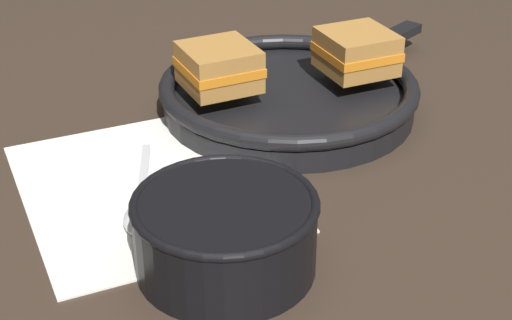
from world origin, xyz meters
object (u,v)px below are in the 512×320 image
object	(u,v)px
soup_bowl	(225,229)
sandwich_near_left	(357,51)
spoon	(141,205)
sandwich_near_right	(219,67)
skillet	(290,94)

from	to	relation	value
soup_bowl	sandwich_near_left	distance (m)	0.34
spoon	sandwich_near_left	xyz separation A→B (m)	(-0.07, 0.31, 0.06)
soup_bowl	sandwich_near_right	distance (m)	0.27
sandwich_near_left	spoon	bearing A→B (deg)	-78.26
spoon	soup_bowl	bearing A→B (deg)	40.55
sandwich_near_right	spoon	bearing A→B (deg)	-54.06
skillet	spoon	bearing A→B (deg)	-69.08
spoon	skillet	distance (m)	0.26
soup_bowl	sandwich_near_left	size ratio (longest dim) A/B	1.65
sandwich_near_right	soup_bowl	bearing A→B (deg)	-31.69
soup_bowl	skillet	bearing A→B (deg)	132.88
skillet	sandwich_near_right	world-z (taller)	sandwich_near_right
soup_bowl	skillet	distance (m)	0.30
soup_bowl	spoon	distance (m)	0.12
spoon	sandwich_near_right	size ratio (longest dim) A/B	1.63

